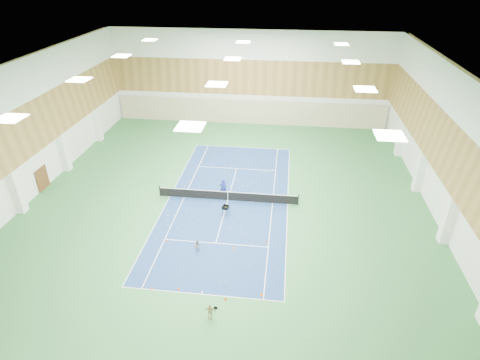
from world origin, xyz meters
name	(u,v)px	position (x,y,z in m)	size (l,w,h in m)	color
ground	(228,200)	(0.00, 0.00, 0.00)	(40.00, 40.00, 0.00)	#2F6E38
room_shell	(227,140)	(0.00, 0.00, 6.00)	(36.00, 40.00, 12.00)	white
wood_cladding	(226,118)	(0.00, 0.00, 8.00)	(36.00, 40.00, 8.00)	olive
ceiling_light_grid	(226,70)	(0.00, 0.00, 11.92)	(21.40, 25.40, 0.06)	white
court_surface	(228,200)	(0.00, 0.00, 0.01)	(10.97, 23.77, 0.01)	navy
tennis_balls_scatter	(228,200)	(0.00, 0.00, 0.05)	(10.57, 22.77, 0.07)	#D9EF28
tennis_net	(228,195)	(0.00, 0.00, 0.55)	(12.80, 0.10, 1.10)	black
back_curtain	(250,112)	(0.00, 19.75, 1.60)	(35.40, 0.16, 3.20)	#C6B793
door_left_b	(42,179)	(-17.92, 0.00, 1.10)	(0.08, 1.80, 2.20)	#593319
coach	(223,188)	(-0.54, 0.69, 0.92)	(0.67, 0.44, 1.84)	navy
child_court	(198,245)	(-1.17, -7.48, 0.51)	(0.50, 0.39, 1.02)	gray
child_apron	(210,311)	(0.94, -13.77, 0.57)	(0.66, 0.28, 1.13)	tan
ball_cart	(226,210)	(0.16, -2.36, 0.46)	(0.54, 0.54, 0.93)	black
cone_svc_a	(167,240)	(-3.85, -6.61, 0.10)	(0.19, 0.19, 0.21)	#E84F0C
cone_svc_b	(195,245)	(-1.55, -6.99, 0.10)	(0.18, 0.18, 0.20)	orange
cone_svc_c	(234,247)	(1.47, -6.85, 0.11)	(0.20, 0.20, 0.22)	orange
cone_svc_d	(266,241)	(3.93, -5.82, 0.10)	(0.18, 0.18, 0.19)	#FB4C0D
cone_base_a	(152,288)	(-3.41, -11.82, 0.10)	(0.18, 0.18, 0.20)	#E6510C
cone_base_b	(179,288)	(-1.62, -11.63, 0.11)	(0.20, 0.20, 0.23)	#F14F0C
cone_base_c	(226,298)	(1.67, -12.17, 0.12)	(0.22, 0.22, 0.24)	#D74C0B
cone_base_d	(262,294)	(3.97, -11.46, 0.12)	(0.23, 0.23, 0.25)	#FE650D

